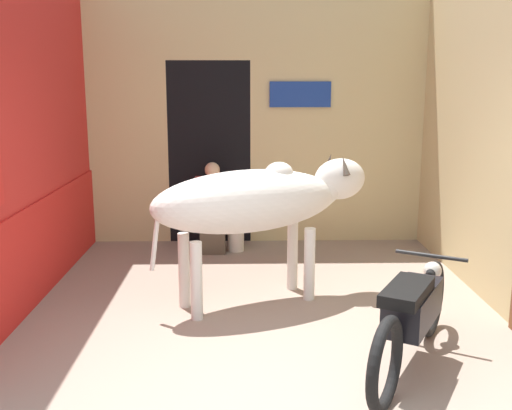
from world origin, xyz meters
TOP-DOWN VIEW (x-y plane):
  - ground_plane at (0.00, 0.00)m, footprint 30.00×30.00m
  - wall_left_shopfront at (-2.30, 2.11)m, footprint 0.25×4.25m
  - wall_back_with_doorway at (-0.25, 4.52)m, footprint 4.44×0.93m
  - wall_right_with_door at (2.30, 2.08)m, footprint 0.22×4.25m
  - cow at (-0.02, 1.97)m, footprint 2.28×1.38m
  - motorcycle_near at (1.09, 0.52)m, footprint 1.07×1.79m
  - shopkeeper_seated at (-0.56, 3.76)m, footprint 0.45×0.33m
  - plastic_stool at (-0.27, 3.77)m, footprint 0.30×0.30m

SIDE VIEW (x-z plane):
  - ground_plane at x=0.00m, z-range 0.00..0.00m
  - plastic_stool at x=-0.27m, z-range 0.02..0.41m
  - motorcycle_near at x=1.09m, z-range 0.05..0.82m
  - shopkeeper_seated at x=-0.56m, z-range 0.01..1.16m
  - cow at x=-0.02m, z-range 0.30..1.73m
  - wall_back_with_doorway at x=-0.25m, z-range -0.22..3.29m
  - wall_left_shopfront at x=-2.30m, z-range -0.06..3.45m
  - wall_right_with_door at x=2.30m, z-range -0.03..3.48m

